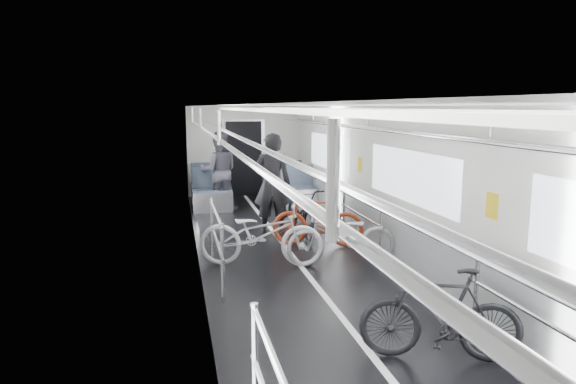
{
  "coord_description": "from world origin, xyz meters",
  "views": [
    {
      "loc": [
        -1.8,
        -6.75,
        2.39
      ],
      "look_at": [
        0.0,
        1.41,
        0.99
      ],
      "focal_mm": 32.0,
      "sensor_mm": 36.0,
      "label": 1
    }
  ],
  "objects_px": {
    "bike_right_mid": "(342,236)",
    "bike_right_far": "(318,219)",
    "bike_aisle": "(301,211)",
    "person_seated": "(219,171)",
    "person_standing": "(272,184)",
    "bike_left_far": "(261,234)",
    "bike_right_near": "(441,314)"
  },
  "relations": [
    {
      "from": "bike_right_near",
      "to": "person_standing",
      "type": "height_order",
      "value": "person_standing"
    },
    {
      "from": "bike_left_far",
      "to": "person_seated",
      "type": "height_order",
      "value": "person_seated"
    },
    {
      "from": "bike_left_far",
      "to": "person_seated",
      "type": "xyz_separation_m",
      "value": [
        -0.25,
        4.38,
        0.42
      ]
    },
    {
      "from": "bike_aisle",
      "to": "person_seated",
      "type": "relative_size",
      "value": 0.95
    },
    {
      "from": "bike_right_mid",
      "to": "bike_aisle",
      "type": "height_order",
      "value": "bike_aisle"
    },
    {
      "from": "person_seated",
      "to": "person_standing",
      "type": "bearing_deg",
      "value": 109.64
    },
    {
      "from": "bike_left_far",
      "to": "bike_right_far",
      "type": "distance_m",
      "value": 1.43
    },
    {
      "from": "bike_right_far",
      "to": "person_standing",
      "type": "distance_m",
      "value": 1.24
    },
    {
      "from": "bike_aisle",
      "to": "bike_right_near",
      "type": "bearing_deg",
      "value": -90.17
    },
    {
      "from": "bike_left_far",
      "to": "bike_right_mid",
      "type": "bearing_deg",
      "value": -85.52
    },
    {
      "from": "bike_right_mid",
      "to": "person_seated",
      "type": "bearing_deg",
      "value": -159.86
    },
    {
      "from": "bike_right_mid",
      "to": "bike_right_near",
      "type": "bearing_deg",
      "value": 1.9
    },
    {
      "from": "person_standing",
      "to": "person_seated",
      "type": "bearing_deg",
      "value": -62.03
    },
    {
      "from": "bike_right_mid",
      "to": "person_standing",
      "type": "relative_size",
      "value": 0.88
    },
    {
      "from": "bike_right_far",
      "to": "bike_aisle",
      "type": "xyz_separation_m",
      "value": [
        -0.09,
        0.85,
        -0.02
      ]
    },
    {
      "from": "bike_right_far",
      "to": "bike_aisle",
      "type": "bearing_deg",
      "value": -155.29
    },
    {
      "from": "bike_right_mid",
      "to": "person_standing",
      "type": "height_order",
      "value": "person_standing"
    },
    {
      "from": "bike_aisle",
      "to": "bike_left_far",
      "type": "bearing_deg",
      "value": -122.9
    },
    {
      "from": "bike_aisle",
      "to": "person_seated",
      "type": "height_order",
      "value": "person_seated"
    },
    {
      "from": "bike_right_near",
      "to": "person_seated",
      "type": "xyz_separation_m",
      "value": [
        -1.43,
        7.66,
        0.46
      ]
    },
    {
      "from": "person_standing",
      "to": "person_seated",
      "type": "relative_size",
      "value": 1.05
    },
    {
      "from": "bike_right_mid",
      "to": "person_standing",
      "type": "bearing_deg",
      "value": -158.81
    },
    {
      "from": "bike_right_far",
      "to": "person_seated",
      "type": "bearing_deg",
      "value": -139.75
    },
    {
      "from": "bike_right_far",
      "to": "person_standing",
      "type": "bearing_deg",
      "value": -128.24
    },
    {
      "from": "person_seated",
      "to": "bike_aisle",
      "type": "bearing_deg",
      "value": 118.94
    },
    {
      "from": "bike_left_far",
      "to": "bike_right_near",
      "type": "bearing_deg",
      "value": -145.12
    },
    {
      "from": "bike_right_mid",
      "to": "bike_right_far",
      "type": "relative_size",
      "value": 1.08
    },
    {
      "from": "person_standing",
      "to": "bike_right_mid",
      "type": "bearing_deg",
      "value": 119.87
    },
    {
      "from": "bike_aisle",
      "to": "bike_right_mid",
      "type": "bearing_deg",
      "value": -86.87
    },
    {
      "from": "bike_left_far",
      "to": "bike_right_near",
      "type": "relative_size",
      "value": 1.23
    },
    {
      "from": "bike_left_far",
      "to": "bike_right_far",
      "type": "height_order",
      "value": "bike_left_far"
    },
    {
      "from": "bike_right_mid",
      "to": "bike_right_far",
      "type": "xyz_separation_m",
      "value": [
        -0.07,
        1.1,
        0.03
      ]
    }
  ]
}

